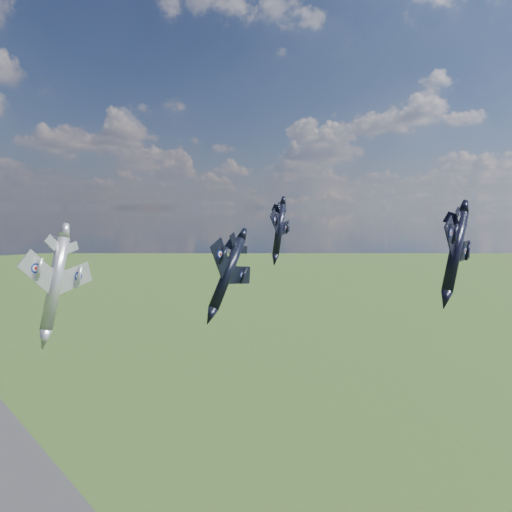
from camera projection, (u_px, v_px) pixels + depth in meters
jet_lead_navy at (227, 273)px, 72.91m from camera, size 15.04×18.34×9.21m
jet_right_navy at (455, 251)px, 60.63m from camera, size 12.61×15.75×7.09m
jet_high_navy at (279, 229)px, 99.40m from camera, size 15.58×17.47×6.14m
jet_left_silver at (55, 283)px, 61.15m from camera, size 16.27×18.74×6.13m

